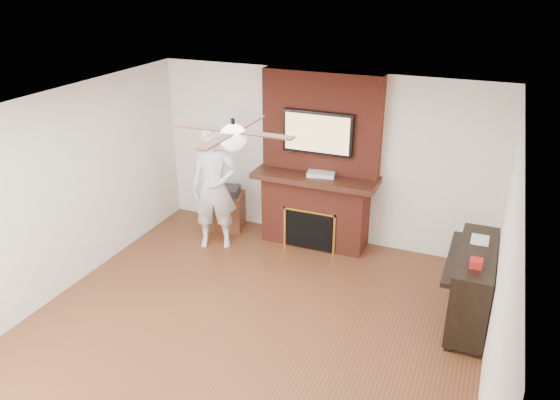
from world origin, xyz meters
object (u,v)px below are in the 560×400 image
at_px(person, 214,188).
at_px(fireplace, 317,178).
at_px(piano, 472,284).
at_px(side_table, 225,208).

bearing_deg(person, fireplace, 5.05).
distance_m(person, piano, 3.65).
bearing_deg(side_table, piano, -31.44).
height_order(person, side_table, person).
height_order(fireplace, piano, fireplace).
relative_size(fireplace, person, 1.39).
relative_size(fireplace, piano, 1.79).
distance_m(side_table, piano, 3.93).
distance_m(person, side_table, 0.87).
bearing_deg(side_table, fireplace, -11.85).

